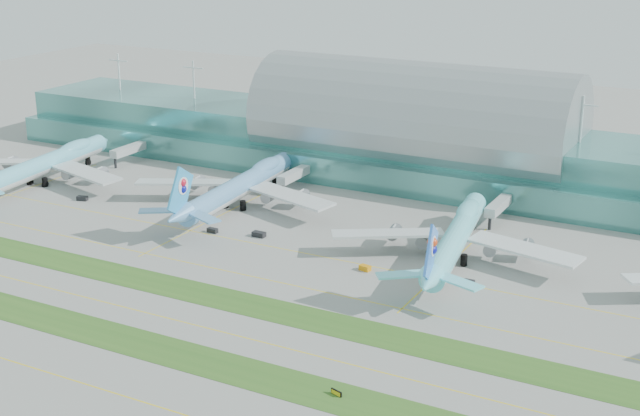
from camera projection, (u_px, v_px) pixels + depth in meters
The scene contains 18 objects.
ground at pixel (218, 301), 226.61m from camera, with size 700.00×700.00×0.00m, color gray.
terminal at pixel (414, 139), 329.92m from camera, with size 340.00×69.10×36.00m.
grass_strip_near at pixel (149, 346), 203.16m from camera, with size 420.00×12.00×0.08m, color #2D591E.
grass_strip_far at pixel (223, 298), 228.27m from camera, with size 420.00×12.00×0.08m, color #2D591E.
taxiline_a at pixel (88, 385), 186.43m from camera, with size 420.00×0.35×0.01m, color yellow.
taxiline_b at pixel (185, 322), 214.89m from camera, with size 420.00×0.35×0.01m, color yellow.
taxiline_c at pixel (256, 277), 241.67m from camera, with size 420.00×0.35×0.01m, color yellow.
taxiline_d at pixel (296, 251), 260.08m from camera, with size 420.00×0.35×0.01m, color yellow.
airliner_a at pixel (44, 163), 325.11m from camera, with size 73.73×84.20×23.18m.
airliner_b at pixel (241, 185), 299.37m from camera, with size 74.01×84.30×23.19m.
airliner_c at pixel (456, 235), 252.81m from camera, with size 70.96×81.36×22.46m.
gse_a at pixel (0, 187), 318.81m from camera, with size 3.76×1.75×1.48m, color #C36C0B.
gse_b at pixel (82, 198), 306.08m from camera, with size 3.67×1.88×1.50m, color black.
gse_c at pixel (212, 230), 275.22m from camera, with size 3.33×1.63×1.44m, color black.
gse_d at pixel (259, 234), 271.79m from camera, with size 4.04×2.22×1.52m, color black.
gse_e at pixel (365, 268), 246.06m from camera, with size 3.07×1.91×1.46m, color orange.
gse_f at pixel (469, 282), 236.73m from camera, with size 2.89×1.46×1.34m, color black.
taxiway_sign_east at pixel (336, 393), 182.22m from camera, with size 2.84×1.10×1.22m.
Camera 1 is at (120.82, -170.82, 93.89)m, focal length 50.00 mm.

